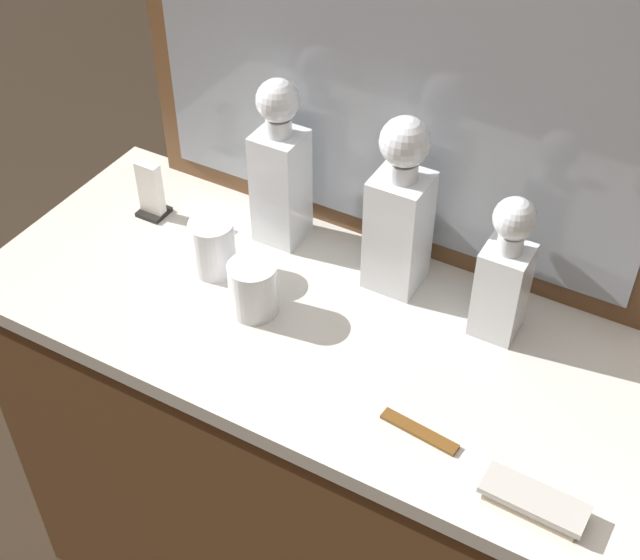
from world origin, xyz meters
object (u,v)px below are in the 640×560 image
object	(u,v)px
crystal_decanter_far_left	(399,220)
napkin_holder	(151,193)
crystal_tumbler_rear	(253,290)
silver_brush_right	(534,502)
crystal_decanter_front	(503,281)
tortoiseshell_comb	(419,431)
crystal_tumbler_front	(213,249)
crystal_decanter_far_right	(281,177)

from	to	relation	value
crystal_decanter_far_left	napkin_holder	xyz separation A→B (m)	(-0.47, -0.05, -0.08)
crystal_decanter_far_left	crystal_tumbler_rear	xyz separation A→B (m)	(-0.17, -0.18, -0.09)
silver_brush_right	crystal_decanter_far_left	bearing A→B (deg)	138.10
crystal_tumbler_rear	napkin_holder	bearing A→B (deg)	157.39
crystal_decanter_front	tortoiseshell_comb	xyz separation A→B (m)	(-0.02, -0.25, -0.10)
silver_brush_right	tortoiseshell_comb	world-z (taller)	silver_brush_right
crystal_decanter_front	napkin_holder	size ratio (longest dim) A/B	2.30
crystal_tumbler_front	napkin_holder	world-z (taller)	napkin_holder
crystal_decanter_front	crystal_tumbler_front	world-z (taller)	crystal_decanter_front
crystal_decanter_front	tortoiseshell_comb	bearing A→B (deg)	-93.82
silver_brush_right	tortoiseshell_comb	size ratio (longest dim) A/B	1.17
silver_brush_right	tortoiseshell_comb	bearing A→B (deg)	167.65
crystal_decanter_far_left	tortoiseshell_comb	size ratio (longest dim) A/B	2.60
crystal_decanter_far_right	crystal_tumbler_front	size ratio (longest dim) A/B	3.12
silver_brush_right	tortoiseshell_comb	distance (m)	0.19
crystal_decanter_far_right	crystal_tumbler_rear	distance (m)	0.22
tortoiseshell_comb	napkin_holder	xyz separation A→B (m)	(-0.64, 0.23, 0.04)
crystal_decanter_far_left	silver_brush_right	size ratio (longest dim) A/B	2.22
crystal_decanter_front	silver_brush_right	size ratio (longest dim) A/B	1.78
crystal_decanter_far_right	crystal_tumbler_rear	bearing A→B (deg)	-71.97
crystal_decanter_far_left	crystal_tumbler_rear	bearing A→B (deg)	-133.44
crystal_decanter_far_left	crystal_tumbler_rear	distance (m)	0.26
crystal_decanter_far_right	silver_brush_right	bearing A→B (deg)	-29.43
tortoiseshell_comb	crystal_tumbler_rear	bearing A→B (deg)	163.63
crystal_tumbler_rear	napkin_holder	world-z (taller)	napkin_holder
crystal_tumbler_rear	crystal_decanter_far_right	bearing A→B (deg)	108.03
crystal_tumbler_front	tortoiseshell_comb	distance (m)	0.48
crystal_decanter_far_left	crystal_tumbler_front	size ratio (longest dim) A/B	3.18
silver_brush_right	napkin_holder	xyz separation A→B (m)	(-0.82, 0.27, 0.03)
crystal_decanter_front	tortoiseshell_comb	distance (m)	0.27
crystal_decanter_front	tortoiseshell_comb	size ratio (longest dim) A/B	2.08
crystal_decanter_far_right	tortoiseshell_comb	distance (m)	0.51
crystal_tumbler_rear	silver_brush_right	distance (m)	0.54
crystal_decanter_far_left	silver_brush_right	world-z (taller)	crystal_decanter_far_left
napkin_holder	crystal_tumbler_front	bearing A→B (deg)	-21.49
crystal_decanter_far_right	crystal_decanter_far_left	bearing A→B (deg)	-2.96
tortoiseshell_comb	napkin_holder	world-z (taller)	napkin_holder
crystal_decanter_far_left	crystal_decanter_far_right	xyz separation A→B (m)	(-0.23, 0.01, -0.00)
crystal_tumbler_front	silver_brush_right	world-z (taller)	crystal_tumbler_front
crystal_tumbler_rear	tortoiseshell_comb	bearing A→B (deg)	-16.37
crystal_tumbler_front	silver_brush_right	distance (m)	0.66
crystal_decanter_far_left	tortoiseshell_comb	distance (m)	0.35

